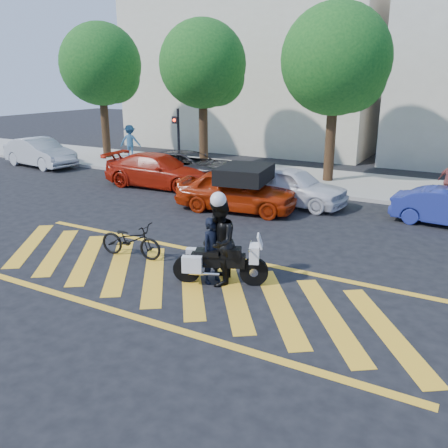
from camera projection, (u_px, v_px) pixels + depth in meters
The scene contains 18 objects.
ground at pixel (174, 279), 11.26m from camera, with size 90.00×90.00×0.00m, color black.
sidewalk at pixel (327, 182), 21.24m from camera, with size 60.00×5.00×0.15m, color #9E998E.
crosswalk at pixel (173, 279), 11.28m from camera, with size 12.33×4.00×0.01m.
building_left at pixel (255, 69), 30.98m from camera, with size 16.00×8.00×10.00m, color beige.
tree_far_left at pixel (104, 67), 25.78m from camera, with size 4.40×4.40×7.41m.
tree_left at pixel (206, 67), 22.78m from camera, with size 4.20×4.20×7.26m.
tree_center at pixel (339, 64), 19.73m from camera, with size 4.60×4.60×7.56m.
signal_pole at pixel (178, 137), 21.82m from camera, with size 0.28×0.43×3.20m.
officer_bike at pixel (213, 250), 10.92m from camera, with size 0.57×0.37×1.56m, color black.
bicycle at pixel (131, 240), 12.53m from camera, with size 0.63×1.80×0.95m, color black.
police_motorcycle at pixel (219, 262), 10.91m from camera, with size 2.10×1.18×0.98m.
officer_moto at pixel (218, 242), 10.78m from camera, with size 0.98×0.76×2.01m, color black.
red_convertible at pixel (236, 190), 16.80m from camera, with size 1.73×4.30×1.47m, color #AA2507.
parked_far_left at pixel (40, 153), 24.96m from camera, with size 1.58×4.52×1.49m, color #A2A6A9.
parked_left at pixel (159, 171), 20.43m from camera, with size 1.98×4.88×1.42m, color #A51A0A.
parked_mid_left at pixel (189, 167), 21.22m from camera, with size 2.34×5.07×1.41m, color black.
parked_mid_right at pixel (292, 186), 17.60m from camera, with size 1.69×4.19×1.43m, color silver.
pedestrian_left at pixel (130, 141), 26.84m from camera, with size 1.18×0.68×1.82m, color #2D587E.
Camera 1 is at (6.07, -8.46, 4.64)m, focal length 38.00 mm.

